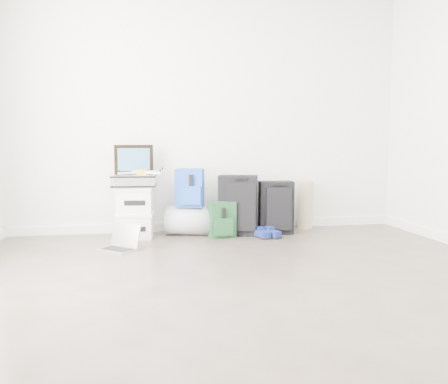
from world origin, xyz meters
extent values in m
plane|color=#3A312A|center=(0.00, 0.00, 0.00)|extent=(5.00, 5.00, 0.00)
cube|color=white|center=(0.00, 2.50, 1.35)|extent=(4.50, 0.02, 2.70)
cube|color=white|center=(0.00, 2.49, 0.05)|extent=(4.50, 0.02, 0.10)
cube|color=silver|center=(-0.85, 2.17, 0.12)|extent=(0.40, 0.34, 0.24)
cube|color=silver|center=(-0.85, 2.17, 0.26)|extent=(0.42, 0.36, 0.04)
cube|color=silver|center=(-0.85, 2.17, 0.39)|extent=(0.40, 0.34, 0.24)
cube|color=silver|center=(-0.85, 2.17, 0.53)|extent=(0.42, 0.36, 0.04)
cube|color=#B2B2B7|center=(-0.85, 2.17, 0.61)|extent=(0.48, 0.37, 0.13)
cube|color=black|center=(-0.85, 2.27, 0.83)|extent=(0.41, 0.11, 0.31)
cube|color=#225C8B|center=(-0.85, 2.26, 0.83)|extent=(0.34, 0.08, 0.24)
cube|color=gold|center=(-0.77, 2.15, 0.70)|extent=(0.12, 0.12, 0.05)
cube|color=white|center=(-0.65, 2.25, 0.70)|extent=(0.25, 0.20, 0.02)
cube|color=white|center=(-0.86, 2.27, 0.70)|extent=(0.20, 0.25, 0.02)
cube|color=white|center=(-0.89, 2.06, 0.70)|extent=(0.25, 0.20, 0.02)
cube|color=white|center=(-0.68, 2.03, 0.70)|extent=(0.20, 0.25, 0.02)
cylinder|color=#999BA2|center=(-0.26, 2.23, 0.16)|extent=(0.58, 0.44, 0.31)
cube|color=#1A53AE|center=(-0.26, 2.21, 0.52)|extent=(0.34, 0.26, 0.42)
cube|color=#1A53AE|center=(-0.26, 2.11, 0.45)|extent=(0.23, 0.12, 0.20)
cube|color=black|center=(0.27, 2.14, 0.33)|extent=(0.47, 0.35, 0.66)
cube|color=black|center=(0.27, 2.00, 0.33)|extent=(0.31, 0.12, 0.52)
cube|color=black|center=(0.27, 2.01, 0.63)|extent=(0.13, 0.06, 0.03)
cube|color=#153B1A|center=(0.07, 2.04, 0.19)|extent=(0.29, 0.19, 0.38)
cube|color=#153B1A|center=(0.07, 1.95, 0.13)|extent=(0.21, 0.07, 0.18)
cube|color=black|center=(0.70, 2.13, 0.29)|extent=(0.39, 0.25, 0.59)
cube|color=black|center=(0.70, 2.00, 0.29)|extent=(0.28, 0.06, 0.47)
cube|color=black|center=(0.70, 2.01, 0.57)|extent=(0.13, 0.04, 0.03)
cube|color=black|center=(0.47, 1.91, 0.01)|extent=(0.16, 0.26, 0.02)
cube|color=navy|center=(0.47, 1.91, 0.05)|extent=(0.15, 0.25, 0.06)
cube|color=black|center=(0.58, 1.91, 0.01)|extent=(0.19, 0.26, 0.02)
cube|color=navy|center=(0.58, 1.91, 0.05)|extent=(0.18, 0.25, 0.06)
cylinder|color=tan|center=(1.13, 2.37, 0.28)|extent=(0.18, 0.18, 0.56)
cube|color=#B5B6BA|center=(-1.02, 1.58, 0.01)|extent=(0.41, 0.40, 0.02)
cube|color=black|center=(-1.02, 1.58, 0.02)|extent=(0.32, 0.31, 0.00)
cube|color=black|center=(-0.94, 1.67, 0.13)|extent=(0.26, 0.24, 0.22)
camera|label=1|loc=(-0.84, -2.91, 1.02)|focal=38.00mm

